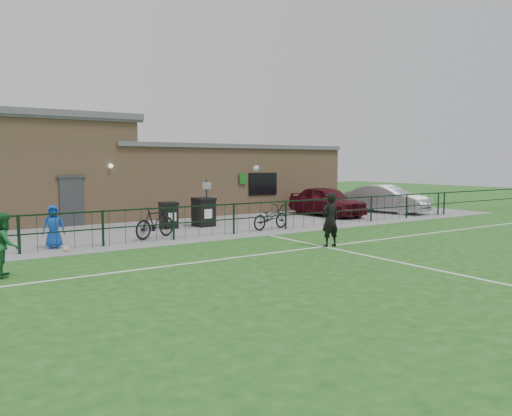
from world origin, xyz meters
TOP-DOWN VIEW (x-y plane):
  - ground at (0.00, 0.00)m, footprint 90.00×90.00m
  - paving_strip at (0.00, 13.50)m, footprint 34.00×13.00m
  - pitch_line_touch at (0.00, 7.80)m, footprint 28.00×0.10m
  - pitch_line_mid at (0.00, 4.00)m, footprint 28.00×0.10m
  - pitch_line_perp at (2.00, 0.00)m, footprint 0.10×16.00m
  - perimeter_fence at (0.00, 8.00)m, footprint 28.00×0.10m
  - wheelie_bin_left at (-0.34, 11.03)m, footprint 0.77×0.85m
  - wheelie_bin_right at (1.18, 10.78)m, footprint 0.76×0.86m
  - sign_post at (1.18, 10.49)m, footprint 0.07×0.07m
  - car_maroon at (8.43, 10.97)m, footprint 1.98×4.53m
  - car_silver at (12.34, 10.44)m, footprint 2.49×4.78m
  - bicycle_d at (-1.90, 8.71)m, footprint 1.95×1.21m
  - bicycle_e at (2.97, 8.34)m, footprint 1.99×0.98m
  - spectator_child at (-5.41, 8.55)m, footprint 0.76×0.58m
  - goalkeeper_kick at (2.16, 3.97)m, footprint 1.12×3.66m
  - outfield_player at (-7.24, 5.10)m, footprint 0.75×0.87m
  - ball_ground at (-5.26, 7.68)m, footprint 0.20×0.20m
  - clubhouse at (-0.88, 16.50)m, footprint 24.25×5.40m

SIDE VIEW (x-z plane):
  - ground at x=0.00m, z-range 0.00..0.00m
  - pitch_line_touch at x=0.00m, z-range 0.00..0.01m
  - pitch_line_mid at x=0.00m, z-range 0.00..0.01m
  - pitch_line_perp at x=2.00m, z-range 0.00..0.01m
  - paving_strip at x=0.00m, z-range 0.00..0.02m
  - ball_ground at x=-5.26m, z-range 0.00..0.20m
  - wheelie_bin_left at x=-0.34m, z-range 0.02..1.02m
  - bicycle_e at x=2.97m, z-range 0.02..1.02m
  - bicycle_d at x=-1.90m, z-range 0.02..1.16m
  - wheelie_bin_right at x=1.18m, z-range 0.02..1.16m
  - perimeter_fence at x=0.00m, z-range 0.00..1.20m
  - spectator_child at x=-5.41m, z-range 0.02..1.40m
  - car_silver at x=12.34m, z-range 0.02..1.52m
  - outfield_player at x=-7.24m, z-range 0.00..1.55m
  - car_maroon at x=8.43m, z-range 0.02..1.54m
  - goalkeeper_kick at x=2.16m, z-range -0.40..2.25m
  - sign_post at x=1.18m, z-range 0.02..2.02m
  - clubhouse at x=-0.88m, z-range -0.26..4.70m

